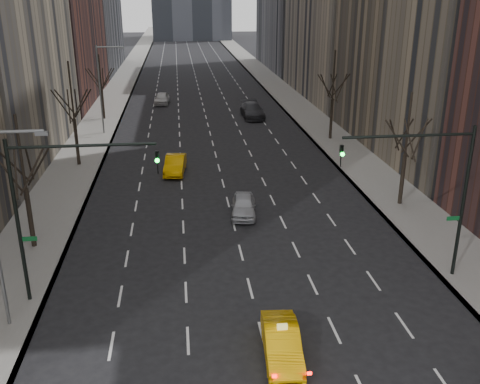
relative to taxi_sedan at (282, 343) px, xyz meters
name	(u,v)px	position (x,y,z in m)	size (l,w,h in m)	color
sidewalk_left	(117,92)	(-12.81, 63.55, -0.60)	(4.50, 320.00, 0.15)	slate
sidewalk_right	(279,89)	(11.69, 63.55, -0.60)	(4.50, 320.00, 0.15)	slate
tree_lw_b	(26,189)	(-12.56, 11.55, 3.04)	(3.36, 3.50, 7.82)	black
tree_lw_c	(74,120)	(-12.56, 27.55, 3.36)	(3.36, 3.50, 8.74)	black
tree_lw_d	(102,89)	(-12.56, 45.55, 2.89)	(3.36, 3.50, 7.36)	black
tree_rw_b	(405,155)	(11.44, 15.55, 3.04)	(3.36, 3.50, 7.82)	black
tree_rw_c	(332,100)	(11.44, 33.55, 3.36)	(3.36, 3.50, 8.74)	black
traffic_mast_left	(52,195)	(-9.66, 5.55, 4.81)	(6.69, 0.39, 8.00)	black
traffic_mast_right	(434,180)	(8.55, 5.55, 4.81)	(6.69, 0.39, 8.00)	black
streetlight_far	(103,81)	(-11.40, 38.55, 4.94)	(2.83, 0.22, 9.00)	slate
taxi_sedan	(282,343)	(0.00, 0.00, 0.00)	(1.43, 4.09, 1.35)	#FFB505
silver_sedan_ahead	(244,205)	(0.28, 15.09, 0.00)	(1.60, 3.98, 1.36)	#B0B2B9
far_taxi	(175,164)	(-4.27, 24.63, 0.06)	(1.55, 4.44, 1.46)	#E8A104
far_suv_grey	(252,110)	(4.96, 44.62, 0.18)	(2.40, 5.90, 1.71)	#2C2C31
far_car_white	(162,98)	(-5.96, 54.16, 0.09)	(1.80, 4.47, 1.52)	silver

